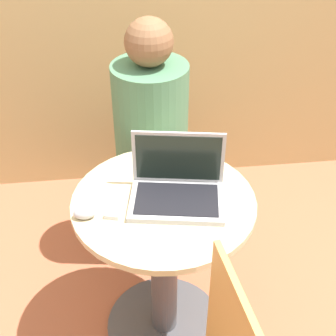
{
  "coord_description": "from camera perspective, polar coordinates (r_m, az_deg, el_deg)",
  "views": [
    {
      "loc": [
        -0.13,
        -1.25,
        1.81
      ],
      "look_at": [
        0.02,
        0.05,
        0.84
      ],
      "focal_mm": 50.0,
      "sensor_mm": 36.0,
      "label": 1
    }
  ],
  "objects": [
    {
      "name": "round_table",
      "position": [
        1.85,
        -0.49,
        -10.61
      ],
      "size": [
        0.66,
        0.66,
        0.74
      ],
      "color": "#4C4C51",
      "rests_on": "ground_plane"
    },
    {
      "name": "laptop",
      "position": [
        1.63,
        1.13,
        -2.27
      ],
      "size": [
        0.36,
        0.27,
        0.23
      ],
      "color": "#B7B7BC",
      "rests_on": "round_table"
    },
    {
      "name": "computer_mouse",
      "position": [
        1.6,
        -10.14,
        -5.45
      ],
      "size": [
        0.08,
        0.04,
        0.04
      ],
      "color": "#B2B2B7",
      "rests_on": "round_table"
    },
    {
      "name": "ground_plane",
      "position": [
        2.21,
        -0.43,
        -18.59
      ],
      "size": [
        12.0,
        12.0,
        0.0
      ],
      "primitive_type": "plane",
      "color": "#B26042"
    },
    {
      "name": "cell_phone",
      "position": [
        1.61,
        -6.6,
        -5.04
      ],
      "size": [
        0.07,
        0.1,
        0.02
      ],
      "color": "silver",
      "rests_on": "round_table"
    },
    {
      "name": "person_seated",
      "position": [
        2.24,
        -2.23,
        1.09
      ],
      "size": [
        0.33,
        0.51,
        1.21
      ],
      "color": "brown",
      "rests_on": "ground_plane"
    }
  ]
}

